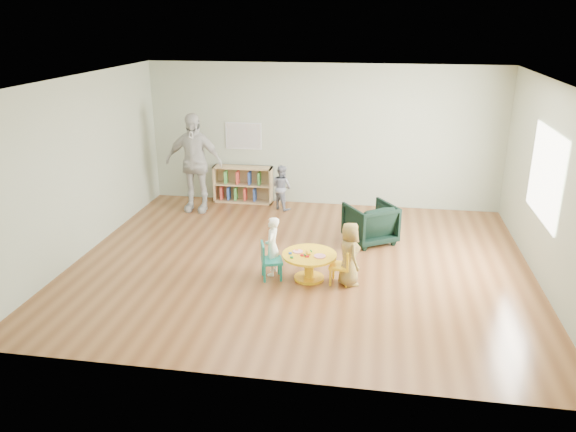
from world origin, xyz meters
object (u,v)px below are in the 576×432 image
object	(u,v)px
armchair	(370,223)
child_right	(349,254)
activity_table	(309,262)
toddler	(282,187)
kid_chair_left	(269,260)
bookshelf	(243,184)
kid_chair_right	(343,265)
adult_caretaker	(194,163)
child_left	(272,246)

from	to	relation	value
armchair	child_right	bearing A→B (deg)	48.41
activity_table	toddler	size ratio (longest dim) A/B	0.89
kid_chair_left	child_right	xyz separation A→B (m)	(1.16, 0.00, 0.17)
activity_table	bookshelf	distance (m)	3.84
armchair	toddler	xyz separation A→B (m)	(-1.78, 1.47, 0.11)
kid_chair_left	kid_chair_right	distance (m)	1.08
armchair	adult_caretaker	xyz separation A→B (m)	(-3.44, 1.13, 0.62)
activity_table	toddler	world-z (taller)	toddler
kid_chair_right	armchair	xyz separation A→B (m)	(0.34, 1.66, 0.05)
activity_table	kid_chair_right	distance (m)	0.50
activity_table	armchair	xyz separation A→B (m)	(0.84, 1.59, 0.07)
kid_chair_left	kid_chair_right	world-z (taller)	kid_chair_left
kid_chair_right	armchair	size ratio (longest dim) A/B	0.72
child_left	bookshelf	bearing A→B (deg)	-156.81
bookshelf	armchair	distance (m)	3.20
adult_caretaker	armchair	bearing A→B (deg)	-17.20
bookshelf	adult_caretaker	xyz separation A→B (m)	(-0.79, -0.67, 0.60)
child_right	kid_chair_left	bearing A→B (deg)	67.26
toddler	adult_caretaker	world-z (taller)	adult_caretaker
toddler	kid_chair_right	bearing A→B (deg)	148.02
kid_chair_right	adult_caretaker	size ratio (longest dim) A/B	0.28
armchair	adult_caretaker	distance (m)	3.67
child_left	activity_table	bearing A→B (deg)	84.52
bookshelf	child_right	xyz separation A→B (m)	(2.39, -3.46, 0.10)
bookshelf	activity_table	bearing A→B (deg)	-61.83
activity_table	bookshelf	size ratio (longest dim) A/B	0.66
bookshelf	toddler	xyz separation A→B (m)	(0.87, -0.33, 0.08)
kid_chair_left	kid_chair_right	xyz separation A→B (m)	(1.08, 0.01, -0.01)
kid_chair_right	adult_caretaker	xyz separation A→B (m)	(-3.10, 2.78, 0.67)
kid_chair_left	child_right	distance (m)	1.17
kid_chair_right	adult_caretaker	bearing A→B (deg)	54.46
child_right	adult_caretaker	size ratio (longest dim) A/B	0.49
toddler	kid_chair_left	bearing A→B (deg)	129.88
kid_chair_left	bookshelf	bearing A→B (deg)	-177.95
toddler	child_right	bearing A→B (deg)	149.25
armchair	child_left	distance (m)	2.06
kid_chair_right	toddler	xyz separation A→B (m)	(-1.44, 3.12, 0.16)
activity_table	child_left	distance (m)	0.59
child_right	toddler	bearing A→B (deg)	2.98
armchair	child_right	distance (m)	1.69
kid_chair_left	kid_chair_right	bearing A→B (deg)	72.95
kid_chair_left	bookshelf	distance (m)	3.68
kid_chair_left	armchair	distance (m)	2.19
activity_table	kid_chair_right	world-z (taller)	kid_chair_right
activity_table	kid_chair_left	world-z (taller)	kid_chair_left
activity_table	toddler	distance (m)	3.20
kid_chair_left	child_left	xyz separation A→B (m)	(0.02, 0.16, 0.15)
activity_table	child_left	size ratio (longest dim) A/B	0.89
child_left	adult_caretaker	xyz separation A→B (m)	(-2.04, 2.64, 0.51)
kid_chair_left	bookshelf	size ratio (longest dim) A/B	0.47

